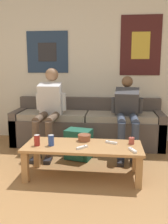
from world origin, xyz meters
TOP-DOWN VIEW (x-y plane):
  - wall_back at (0.00, 2.85)m, footprint 10.00×0.07m
  - couch at (0.12, 2.50)m, footprint 2.39×0.67m
  - coffee_table at (0.19, 1.28)m, footprint 1.34×0.54m
  - person_seated_adult at (-0.42, 2.14)m, footprint 0.47×0.90m
  - person_seated_teen at (0.73, 2.15)m, footprint 0.47×0.91m
  - backpack at (0.06, 1.84)m, footprint 0.39×0.34m
  - ceramic_bowl at (0.19, 1.44)m, footprint 0.16×0.16m
  - pillar_candle at (0.75, 1.38)m, footprint 0.06×0.06m
  - drink_can_blue at (-0.17, 1.22)m, footprint 0.07×0.07m
  - drink_can_red at (-0.32, 1.20)m, footprint 0.07×0.07m
  - game_controller_near_left at (0.20, 1.16)m, footprint 0.12×0.13m
  - game_controller_near_right at (0.74, 1.13)m, footprint 0.09×0.15m
  - game_controller_far_center at (0.51, 1.37)m, footprint 0.15×0.09m

SIDE VIEW (x-z plane):
  - backpack at x=0.06m, z-range -0.01..0.40m
  - couch at x=0.12m, z-range -0.08..0.66m
  - coffee_table at x=0.19m, z-range 0.13..0.51m
  - game_controller_near_left at x=0.20m, z-range 0.38..0.41m
  - game_controller_near_right at x=0.74m, z-range 0.38..0.41m
  - game_controller_far_center at x=0.51m, z-range 0.38..0.41m
  - pillar_candle at x=0.75m, z-range 0.38..0.47m
  - ceramic_bowl at x=0.19m, z-range 0.39..0.47m
  - drink_can_blue at x=-0.17m, z-range 0.38..0.51m
  - drink_can_red at x=-0.32m, z-range 0.38..0.51m
  - person_seated_teen at x=0.73m, z-range 0.06..1.18m
  - person_seated_adult at x=-0.42m, z-range 0.06..1.30m
  - wall_back at x=0.00m, z-range 0.00..2.55m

